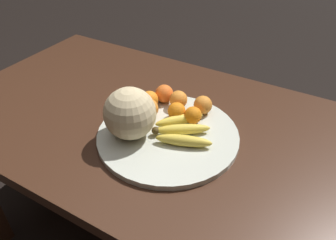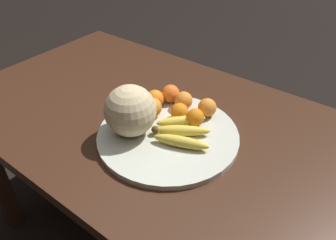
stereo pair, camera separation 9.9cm
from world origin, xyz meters
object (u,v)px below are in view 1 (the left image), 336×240
(melon, at_px, (130,113))
(orange_front_right, at_px, (178,100))
(orange_back_left, at_px, (177,111))
(orange_side_extra, at_px, (149,109))
(orange_mid_center, at_px, (203,105))
(orange_back_right, at_px, (150,100))
(kitchen_table, at_px, (160,143))
(fruit_bowl, at_px, (168,135))
(orange_top_small, at_px, (193,115))
(banana_bunch, at_px, (181,130))
(orange_front_left, at_px, (164,94))

(melon, distance_m, orange_front_right, 0.22)
(orange_back_left, xyz_separation_m, orange_side_extra, (0.08, 0.04, 0.00))
(orange_mid_center, bearing_deg, orange_back_right, 19.58)
(kitchen_table, height_order, orange_front_right, orange_front_right)
(orange_mid_center, height_order, orange_back_left, orange_mid_center)
(orange_mid_center, xyz_separation_m, orange_back_right, (0.17, 0.06, -0.00))
(orange_front_right, xyz_separation_m, orange_mid_center, (-0.09, -0.01, 0.00))
(orange_side_extra, bearing_deg, fruit_bowl, 156.91)
(kitchen_table, height_order, orange_top_small, orange_top_small)
(orange_mid_center, bearing_deg, banana_bunch, 87.44)
(orange_back_left, height_order, orange_back_right, orange_back_right)
(orange_front_left, height_order, orange_side_extra, orange_side_extra)
(orange_top_small, bearing_deg, orange_mid_center, -93.39)
(orange_front_left, relative_size, orange_front_right, 1.03)
(melon, bearing_deg, fruit_bowl, -146.27)
(kitchen_table, distance_m, fruit_bowl, 0.14)
(orange_front_right, relative_size, orange_back_right, 1.01)
(orange_front_left, distance_m, orange_front_right, 0.06)
(melon, height_order, banana_bunch, melon)
(orange_top_small, bearing_deg, orange_front_left, -23.08)
(kitchen_table, relative_size, orange_top_small, 27.04)
(melon, xyz_separation_m, orange_mid_center, (-0.14, -0.22, -0.05))
(orange_top_small, distance_m, orange_side_extra, 0.15)
(orange_front_right, relative_size, orange_top_small, 1.08)
(melon, relative_size, orange_top_small, 2.79)
(kitchen_table, height_order, fruit_bowl, fruit_bowl)
(banana_bunch, xyz_separation_m, orange_side_extra, (0.14, -0.03, 0.02))
(orange_back_left, xyz_separation_m, orange_top_small, (-0.06, -0.01, -0.00))
(orange_back_left, relative_size, orange_side_extra, 0.90)
(banana_bunch, distance_m, orange_top_small, 0.07)
(orange_back_right, relative_size, orange_top_small, 1.07)
(orange_front_left, xyz_separation_m, orange_back_left, (-0.09, 0.07, -0.00))
(kitchen_table, xyz_separation_m, fruit_bowl, (-0.07, 0.06, 0.11))
(fruit_bowl, relative_size, orange_side_extra, 6.73)
(fruit_bowl, relative_size, banana_bunch, 2.10)
(fruit_bowl, bearing_deg, orange_back_left, -80.34)
(orange_front_right, height_order, orange_side_extra, orange_side_extra)
(orange_back_right, xyz_separation_m, orange_side_extra, (-0.03, 0.05, 0.00))
(orange_front_left, bearing_deg, orange_mid_center, -178.19)
(orange_mid_center, bearing_deg, melon, 57.02)
(melon, relative_size, orange_back_left, 2.70)
(orange_front_left, bearing_deg, fruit_bowl, 124.35)
(banana_bunch, relative_size, orange_back_left, 3.58)
(fruit_bowl, height_order, orange_back_right, orange_back_right)
(kitchen_table, xyz_separation_m, orange_front_left, (0.04, -0.09, 0.15))
(kitchen_table, bearing_deg, orange_front_right, -106.37)
(orange_front_left, xyz_separation_m, orange_mid_center, (-0.15, -0.00, -0.00))
(kitchen_table, height_order, melon, melon)
(fruit_bowl, xyz_separation_m, orange_front_left, (0.10, -0.15, 0.04))
(orange_back_left, xyz_separation_m, orange_back_right, (0.11, -0.01, 0.00))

